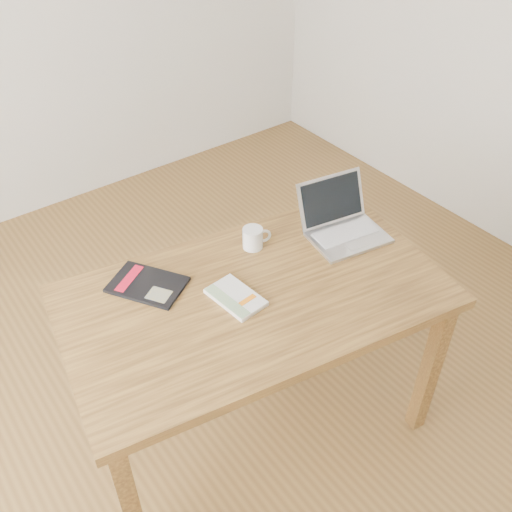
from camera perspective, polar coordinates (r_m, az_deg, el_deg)
room at (r=1.63m, az=-6.21°, el=12.19°), size 4.04×4.04×2.70m
desk at (r=2.03m, az=-0.11°, el=-5.54°), size 1.42×0.96×0.75m
white_guidebook at (r=1.94m, az=-2.05°, el=-4.15°), size 0.14×0.21×0.02m
black_guidebook at (r=2.03m, az=-10.82°, el=-2.83°), size 0.28×0.30×0.01m
laptop at (r=2.24m, az=8.61°, el=3.26°), size 0.33×0.32×0.19m
coffee_mug at (r=2.14m, az=-0.25°, el=1.85°), size 0.11×0.08×0.08m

